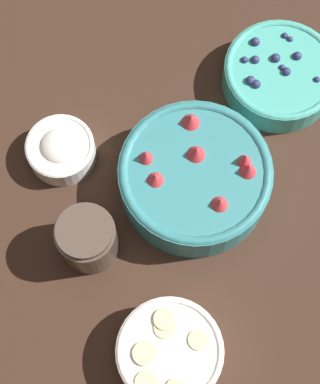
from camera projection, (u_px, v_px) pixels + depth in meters
The scene contains 6 objects.
ground_plane at pixel (113, 154), 1.00m from camera, with size 4.00×4.00×0.00m, color #382319.
bowl_strawberries at pixel (196, 175), 0.95m from camera, with size 0.23×0.23×0.09m.
bowl_blueberries at pixel (280, 74), 1.02m from camera, with size 0.18×0.18×0.06m.
bowl_bananas at pixel (170, 352), 0.87m from camera, with size 0.15×0.15×0.06m.
bowl_cream at pixel (61, 149), 0.98m from camera, with size 0.10×0.10×0.05m.
jar_chocolate at pixel (87, 239), 0.92m from camera, with size 0.09×0.09×0.09m.
Camera 1 is at (-0.33, -0.22, 0.93)m, focal length 60.00 mm.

